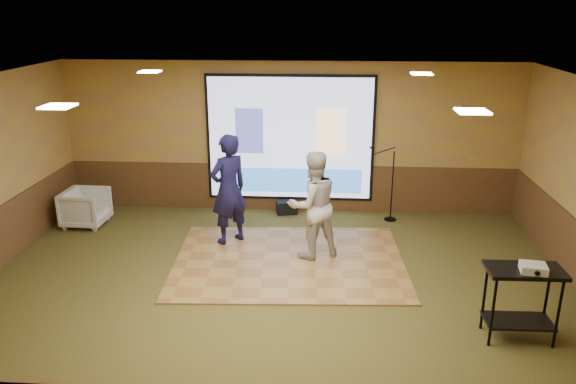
# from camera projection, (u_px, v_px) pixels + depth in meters

# --- Properties ---
(ground) EXTENTS (9.00, 9.00, 0.00)m
(ground) POSITION_uv_depth(u_px,v_px,m) (275.00, 291.00, 8.28)
(ground) COLOR #2C3618
(ground) RESTS_ON ground
(room_shell) EXTENTS (9.04, 7.04, 3.02)m
(room_shell) POSITION_uv_depth(u_px,v_px,m) (274.00, 153.00, 7.61)
(room_shell) COLOR #A98146
(room_shell) RESTS_ON ground
(wainscot_back) EXTENTS (9.00, 0.04, 0.95)m
(wainscot_back) POSITION_uv_depth(u_px,v_px,m) (290.00, 187.00, 11.42)
(wainscot_back) COLOR #53311B
(wainscot_back) RESTS_ON ground
(projector_screen) EXTENTS (3.32, 0.06, 2.52)m
(projector_screen) POSITION_uv_depth(u_px,v_px,m) (290.00, 140.00, 11.06)
(projector_screen) COLOR black
(projector_screen) RESTS_ON room_shell
(downlight_nw) EXTENTS (0.32, 0.32, 0.02)m
(downlight_nw) POSITION_uv_depth(u_px,v_px,m) (150.00, 72.00, 9.18)
(downlight_nw) COLOR #FFE7BF
(downlight_nw) RESTS_ON room_shell
(downlight_ne) EXTENTS (0.32, 0.32, 0.02)m
(downlight_ne) POSITION_uv_depth(u_px,v_px,m) (422.00, 74.00, 8.90)
(downlight_ne) COLOR #FFE7BF
(downlight_ne) RESTS_ON room_shell
(downlight_sw) EXTENTS (0.32, 0.32, 0.02)m
(downlight_sw) POSITION_uv_depth(u_px,v_px,m) (58.00, 106.00, 6.06)
(downlight_sw) COLOR #FFE7BF
(downlight_sw) RESTS_ON room_shell
(downlight_se) EXTENTS (0.32, 0.32, 0.02)m
(downlight_se) POSITION_uv_depth(u_px,v_px,m) (472.00, 111.00, 5.78)
(downlight_se) COLOR #FFE7BF
(downlight_se) RESTS_ON room_shell
(dance_floor) EXTENTS (3.88, 3.04, 0.03)m
(dance_floor) POSITION_uv_depth(u_px,v_px,m) (289.00, 261.00, 9.22)
(dance_floor) COLOR olive
(dance_floor) RESTS_ON ground
(player_left) EXTENTS (0.83, 0.82, 1.94)m
(player_left) POSITION_uv_depth(u_px,v_px,m) (229.00, 189.00, 9.65)
(player_left) COLOR #141239
(player_left) RESTS_ON dance_floor
(player_right) EXTENTS (1.08, 0.98, 1.79)m
(player_right) POSITION_uv_depth(u_px,v_px,m) (313.00, 205.00, 9.10)
(player_right) COLOR beige
(player_right) RESTS_ON dance_floor
(av_table) EXTENTS (0.92, 0.48, 0.97)m
(av_table) POSITION_uv_depth(u_px,v_px,m) (522.00, 290.00, 6.90)
(av_table) COLOR black
(av_table) RESTS_ON ground
(projector) EXTENTS (0.33, 0.29, 0.10)m
(projector) POSITION_uv_depth(u_px,v_px,m) (533.00, 268.00, 6.71)
(projector) COLOR silver
(projector) RESTS_ON av_table
(mic_stand) EXTENTS (0.59, 0.24, 1.50)m
(mic_stand) POSITION_uv_depth(u_px,v_px,m) (389.00, 196.00, 10.86)
(mic_stand) COLOR black
(mic_stand) RESTS_ON ground
(banquet_chair) EXTENTS (0.81, 0.79, 0.71)m
(banquet_chair) POSITION_uv_depth(u_px,v_px,m) (86.00, 208.00, 10.64)
(banquet_chair) COLOR gray
(banquet_chair) RESTS_ON ground
(duffel_bag) EXTENTS (0.46, 0.36, 0.25)m
(duffel_bag) POSITION_uv_depth(u_px,v_px,m) (287.00, 207.00, 11.32)
(duffel_bag) COLOR black
(duffel_bag) RESTS_ON ground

